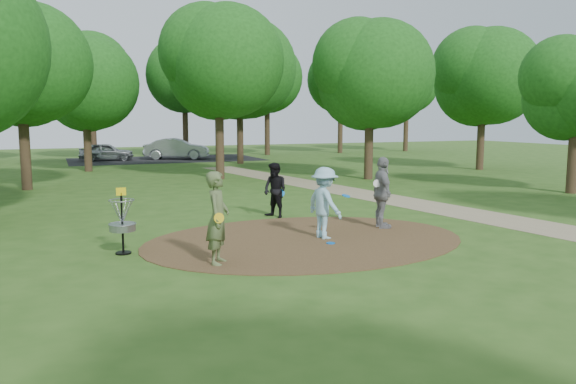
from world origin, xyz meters
name	(u,v)px	position (x,y,z in m)	size (l,w,h in m)	color
ground	(306,240)	(0.00, 0.00, 0.00)	(100.00, 100.00, 0.00)	#2D5119
dirt_clearing	(306,240)	(0.00, 0.00, 0.01)	(8.40, 8.40, 0.02)	#47301C
footpath	(458,212)	(6.50, 2.00, 0.01)	(2.00, 40.00, 0.01)	#8C7A5B
parking_lot	(166,159)	(2.00, 30.00, 0.00)	(14.00, 8.00, 0.01)	black
player_observer_with_disc	(218,218)	(-2.72, -1.43, 1.00)	(0.77, 0.87, 2.00)	#536239
player_throwing_with_disc	(325,203)	(0.52, 0.00, 0.93)	(1.25, 1.32, 1.86)	#93C6DB
player_walking_with_disc	(275,190)	(0.48, 3.39, 0.87)	(0.95, 1.04, 1.73)	black
player_waiting_with_disc	(382,193)	(2.64, 0.60, 1.02)	(0.76, 1.27, 2.03)	gray
disc_ground_blue	(331,243)	(0.36, -0.67, 0.03)	(0.22, 0.22, 0.02)	blue
disc_ground_red	(212,238)	(-2.19, 1.02, 0.03)	(0.22, 0.22, 0.02)	red
car_left	(106,152)	(-2.26, 30.37, 0.66)	(1.55, 3.86, 1.31)	#929699
car_right	(177,149)	(2.82, 29.88, 0.80)	(1.68, 4.83, 1.59)	#A0A4A8
disc_golf_basket	(122,216)	(-4.50, 0.30, 0.87)	(0.63, 0.63, 1.54)	black
tree_ring	(251,67)	(2.06, 10.20, 5.26)	(37.13, 46.07, 9.62)	#332316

